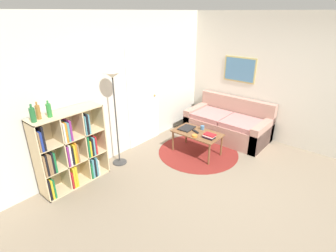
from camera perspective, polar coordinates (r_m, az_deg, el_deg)
name	(u,v)px	position (r m, az deg, el deg)	size (l,w,h in m)	color
ground_plane	(242,199)	(4.22, 15.87, -15.03)	(14.00, 14.00, 0.00)	gray
wall_back	(126,87)	(5.00, -9.07, 8.48)	(7.46, 0.11, 2.60)	silver
wall_right	(242,75)	(6.03, 15.90, 10.62)	(0.08, 5.47, 2.60)	silver
rug	(198,152)	(5.27, 6.55, -5.66)	(1.57, 1.57, 0.01)	maroon
bookshelf	(69,151)	(4.35, -20.66, -5.20)	(1.09, 0.34, 1.23)	beige
floor_lamp	(113,89)	(4.43, -11.78, 7.86)	(0.28, 0.28, 1.69)	#333333
couch	(229,124)	(5.96, 13.06, 0.38)	(0.92, 1.74, 0.83)	tan
coffee_table	(197,135)	(5.08, 6.37, -1.89)	(0.52, 0.92, 0.44)	brown
laptop	(187,128)	(5.20, 4.09, -0.44)	(0.34, 0.26, 0.02)	black
bowl	(195,136)	(4.88, 5.84, -2.12)	(0.10, 0.10, 0.04)	orange
book_stack_on_table	(209,136)	(4.85, 8.95, -2.17)	(0.15, 0.22, 0.08)	black
cup	(202,128)	(5.18, 7.50, -0.34)	(0.08, 0.08, 0.08)	teal
remote	(196,131)	(5.07, 6.01, -1.19)	(0.10, 0.17, 0.02)	black
bottle_left	(33,115)	(3.87, -27.39, 2.22)	(0.07, 0.07, 0.25)	#236633
bottle_middle	(38,112)	(3.95, -26.44, 2.76)	(0.06, 0.06, 0.24)	olive
bottle_right	(49,110)	(3.96, -24.48, 3.15)	(0.07, 0.07, 0.24)	#2D8438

